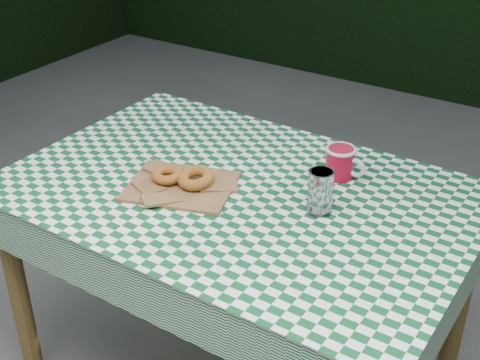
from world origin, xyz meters
name	(u,v)px	position (x,y,z in m)	size (l,w,h in m)	color
table	(238,293)	(0.10, 0.04, 0.38)	(1.29, 0.86, 0.75)	brown
tablecloth	(238,190)	(0.10, 0.04, 0.75)	(1.31, 0.88, 0.01)	#0B4922
paper_bag	(181,185)	(-0.04, -0.04, 0.76)	(0.29, 0.24, 0.02)	brown
bagel_front	(167,175)	(-0.09, -0.05, 0.79)	(0.09, 0.09, 0.03)	#A36321
bagel_back	(196,178)	(-0.01, -0.02, 0.79)	(0.11, 0.11, 0.03)	olive
coffee_mug	(340,163)	(0.31, 0.26, 0.80)	(0.17, 0.17, 0.09)	maroon
drinking_glass	(320,192)	(0.34, 0.06, 0.82)	(0.07, 0.07, 0.12)	silver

